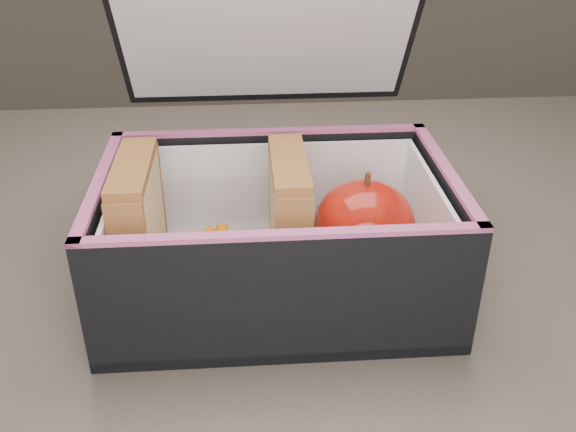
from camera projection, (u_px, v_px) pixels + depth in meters
name	position (u px, v px, depth m)	size (l,w,h in m)	color
kitchen_table	(282.00, 331.00, 0.63)	(1.20, 0.80, 0.75)	brown
lunch_bag	(276.00, 225.00, 0.52)	(0.27, 0.28, 0.25)	black
plastic_tub	(216.00, 247.00, 0.51)	(0.16, 0.12, 0.07)	white
sandwich_left	(140.00, 225.00, 0.50)	(0.03, 0.10, 0.11)	beige
sandwich_right	(289.00, 220.00, 0.51)	(0.03, 0.10, 0.11)	beige
carrot_sticks	(216.00, 274.00, 0.50)	(0.05, 0.11, 0.03)	#D85B03
paper_napkin	(365.00, 264.00, 0.54)	(0.08, 0.08, 0.01)	white
red_apple	(364.00, 226.00, 0.52)	(0.09, 0.09, 0.09)	maroon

